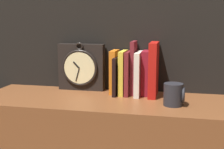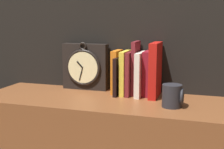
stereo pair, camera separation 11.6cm
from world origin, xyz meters
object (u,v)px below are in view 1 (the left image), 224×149
Objects in this scene: book_slot5_cream at (139,74)px; book_slot6_maroon at (146,73)px; book_slot2_yellow at (123,72)px; mug at (174,95)px; book_slot4_maroon at (133,68)px; book_slot3_maroon at (128,73)px; book_slot1_black at (118,76)px; book_slot7_red at (154,69)px; clock at (81,67)px; book_slot0_orange at (114,72)px.

book_slot6_maroon is at bearing 30.73° from book_slot5_cream.
mug is (0.24, -0.16, -0.05)m from book_slot2_yellow.
book_slot2_yellow reaches higher than book_slot5_cream.
book_slot3_maroon is at bearing -146.06° from book_slot4_maroon.
book_slot7_red is at bearing -0.78° from book_slot1_black.
clock is at bearing 172.33° from book_slot7_red.
book_slot0_orange reaches higher than book_slot3_maroon.
book_slot4_maroon is 0.04m from book_slot5_cream.
clock is at bearing 170.65° from book_slot3_maroon.
book_slot4_maroon is (0.07, 0.02, 0.04)m from book_slot1_black.
book_slot2_yellow is 2.21× the size of mug.
book_slot1_black is 0.17m from book_slot7_red.
book_slot3_maroon reaches higher than mug.
book_slot1_black is at bearing 179.74° from book_slot5_cream.
book_slot5_cream is 2.18× the size of mug.
clock is at bearing 170.90° from book_slot5_cream.
book_slot4_maroon is 0.26m from mug.
book_slot0_orange is 0.33m from mug.
mug is at bearing -42.05° from book_slot5_cream.
book_slot0_orange is 0.99× the size of book_slot6_maroon.
book_slot7_red is at bearing -7.67° from clock.
book_slot5_cream reaches higher than mug.
book_slot1_black is at bearing -171.87° from book_slot6_maroon.
book_slot0_orange is at bearing 169.00° from book_slot3_maroon.
book_slot1_black is 0.87× the size of book_slot5_cream.
book_slot0_orange is at bearing 179.43° from book_slot6_maroon.
book_slot6_maroon is 2.23× the size of mug.
book_slot7_red reaches higher than book_slot2_yellow.
book_slot4_maroon reaches higher than book_slot2_yellow.
book_slot6_maroon is (0.32, -0.03, -0.01)m from clock.
clock reaches higher than book_slot2_yellow.
book_slot7_red reaches higher than mug.
book_slot0_orange is 1.16× the size of book_slot1_black.
book_slot2_yellow is 0.29m from mug.
book_slot4_maroon is at bearing 13.56° from book_slot2_yellow.
book_slot1_black is 0.86× the size of book_slot6_maroon.
mug is (0.19, -0.17, -0.08)m from book_slot4_maroon.
book_slot3_maroon is 2.18× the size of mug.
book_slot1_black is at bearing -42.34° from book_slot0_orange.
book_slot1_black is 0.03m from book_slot2_yellow.
book_slot3_maroon is 0.05m from book_slot5_cream.
book_slot1_black is at bearing 150.27° from mug.
book_slot3_maroon is 1.00× the size of book_slot5_cream.
mug is (0.45, -0.19, -0.07)m from clock.
book_slot4_maroon is 2.70× the size of mug.
book_slot4_maroon reaches higher than book_slot3_maroon.
book_slot4_maroon is 1.01× the size of book_slot7_red.
book_slot0_orange is at bearing -179.67° from book_slot4_maroon.
book_slot1_black is at bearing -157.92° from book_slot2_yellow.
book_slot3_maroon is 0.81× the size of book_slot4_maroon.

